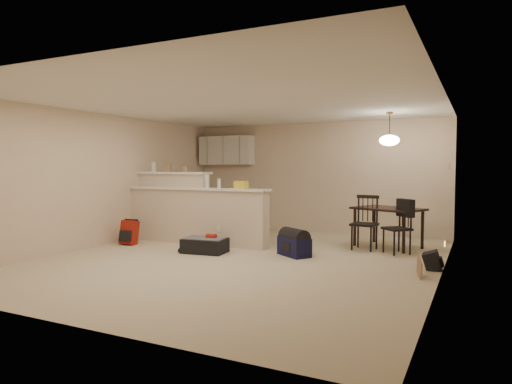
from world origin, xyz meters
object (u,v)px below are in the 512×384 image
Objects in this scene: suitcase at (205,246)px; navy_duffel at (294,247)px; dining_chair_near at (364,223)px; dining_chair_far at (397,227)px; black_daypack at (432,261)px; dining_table at (388,212)px; red_backpack at (129,233)px; pendant_lamp at (389,140)px.

navy_duffel is (1.50, 0.42, 0.03)m from suitcase.
dining_chair_near is 2.88m from suitcase.
navy_duffel is at bearing -100.42° from dining_chair_far.
black_daypack is (3.67, 0.36, 0.00)m from suitcase.
red_backpack is at bearing -135.16° from dining_table.
dining_table is 3.42m from suitcase.
pendant_lamp reaches higher than black_daypack.
red_backpack is at bearing -139.70° from navy_duffel.
dining_chair_near reaches higher than suitcase.
navy_duffel is (3.27, 0.34, -0.07)m from red_backpack.
suitcase is at bearing -108.18° from dining_chair_far.
red_backpack is 3.29m from navy_duffel.
black_daypack is (0.66, -1.00, -0.33)m from dining_chair_far.
navy_duffel is at bearing 0.73° from red_backpack.
red_backpack is at bearing 91.25° from black_daypack.
suitcase is 1.61× the size of red_backpack.
dining_table is 1.89× the size of suitcase.
dining_chair_far reaches higher than red_backpack.
pendant_lamp is 1.66m from dining_chair_far.
red_backpack is (-4.53, -1.87, -0.42)m from dining_table.
dining_chair_near is 2.14× the size of red_backpack.
dining_table is 1.42× the size of dining_chair_near.
dining_chair_far is at bearing -66.71° from pendant_lamp.
red_backpack is at bearing 170.60° from suitcase.
suitcase is (-2.42, -1.51, -0.37)m from dining_chair_near.
navy_duffel is at bearing 8.58° from suitcase.
black_daypack is (0.91, -1.59, -0.52)m from dining_table.
dining_chair_far is at bearing -8.12° from dining_chair_near.
pendant_lamp is 3.86m from suitcase.
suitcase is 2.52× the size of black_daypack.
black_daypack is at bearing 32.92° from navy_duffel.
pendant_lamp is 2.70m from navy_duffel.
pendant_lamp is 5.21m from red_backpack.
suitcase is at bearing -142.26° from dining_chair_near.
dining_chair_far is 3.32m from suitcase.
red_backpack is (-4.19, -1.43, -0.26)m from dining_chair_near.
red_backpack is at bearing -117.48° from dining_chair_far.
dining_chair_near is at bearing 84.26° from navy_duffel.
dining_chair_far is at bearing -44.35° from dining_table.
suitcase is (-2.76, -1.95, -0.53)m from dining_table.
dining_chair_near is at bearing 45.65° from black_daypack.
black_daypack reaches higher than suitcase.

